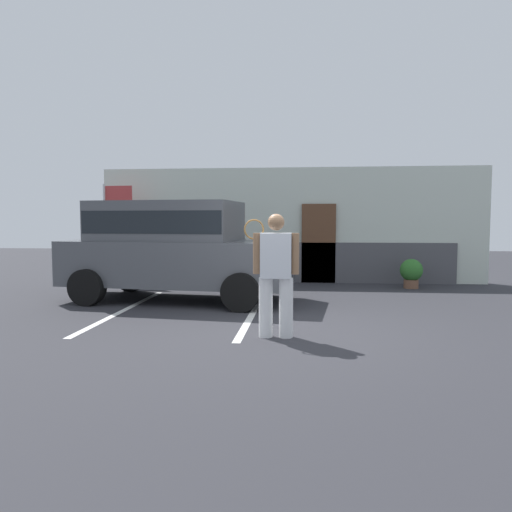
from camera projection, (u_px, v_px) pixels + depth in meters
The scene contains 8 objects.
ground_plane at pixel (277, 332), 7.18m from camera, with size 40.00×40.00×0.00m, color #2D2D33.
parking_stripe_0 at pixel (125, 310), 8.96m from camera, with size 0.12×4.40×0.01m, color silver.
parking_stripe_1 at pixel (253, 312), 8.72m from camera, with size 0.12×4.40×0.01m, color silver.
house_frontage at pixel (290, 229), 13.07m from camera, with size 10.31×0.40×3.07m.
parked_suv at pixel (174, 245), 9.99m from camera, with size 4.78×2.56×2.05m.
tennis_player_man at pixel (276, 273), 6.83m from camera, with size 0.79×0.27×1.76m.
potted_plant_by_porch at pixel (411, 272), 11.81m from camera, with size 0.55×0.55×0.72m.
flag_pole at pixel (112, 214), 12.71m from camera, with size 0.80×0.08×2.62m.
Camera 1 is at (0.39, -7.07, 1.67)m, focal length 33.85 mm.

